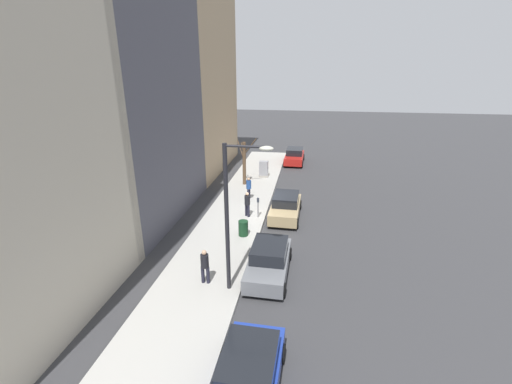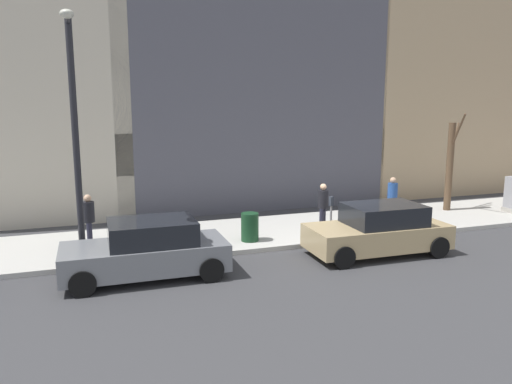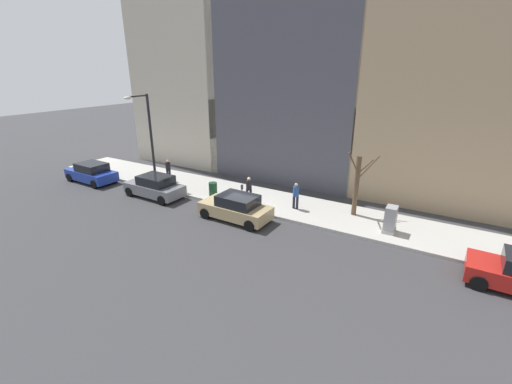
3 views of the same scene
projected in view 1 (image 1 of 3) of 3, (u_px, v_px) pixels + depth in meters
name	position (u px, v px, depth m)	size (l,w,h in m)	color
ground_plane	(265.00, 219.00, 22.37)	(120.00, 120.00, 0.00)	#38383A
sidewalk	(235.00, 216.00, 22.65)	(4.00, 36.00, 0.15)	#B2AFA8
parked_car_red	(294.00, 156.00, 35.16)	(1.99, 4.23, 1.52)	red
parked_car_tan	(286.00, 206.00, 22.48)	(2.00, 4.24, 1.52)	tan
parked_car_grey	(269.00, 260.00, 16.21)	(1.97, 4.22, 1.52)	slate
parked_car_blue	(248.00, 378.00, 10.09)	(1.99, 4.24, 1.52)	#1E389E
parking_meter	(258.00, 205.00, 22.01)	(0.14, 0.10, 1.35)	slate
utility_box	(264.00, 169.00, 30.26)	(0.83, 0.61, 1.43)	#A8A399
streetlamp	(233.00, 208.00, 13.81)	(1.97, 0.32, 6.50)	black
bare_tree	(244.00, 162.00, 27.97)	(1.85, 1.34, 3.96)	brown
trash_bin	(243.00, 228.00, 19.75)	(0.56, 0.56, 0.90)	#14381E
pedestrian_near_meter	(249.00, 187.00, 25.05)	(0.36, 0.40, 1.66)	#1E1E2D
pedestrian_midblock	(247.00, 203.00, 22.13)	(0.36, 0.36, 1.66)	#1E1E2D
pedestrian_far_corner	(205.00, 265.00, 15.22)	(0.40, 0.36, 1.66)	#1E1E2D
office_tower_left	(157.00, 73.00, 31.38)	(12.16, 12.16, 17.70)	tan
office_block_center	(82.00, 104.00, 20.97)	(11.64, 11.64, 14.48)	#4C4C56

